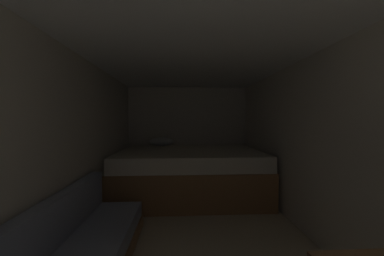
# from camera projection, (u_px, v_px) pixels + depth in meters

# --- Properties ---
(ground_plane) EXTENTS (7.23, 7.23, 0.00)m
(ground_plane) POSITION_uv_depth(u_px,v_px,m) (196.00, 244.00, 2.45)
(ground_plane) COLOR beige
(wall_back) EXTENTS (2.75, 0.05, 2.12)m
(wall_back) POSITION_uv_depth(u_px,v_px,m) (188.00, 134.00, 5.04)
(wall_back) COLOR beige
(wall_back) RESTS_ON ground
(wall_left) EXTENTS (0.05, 5.23, 2.12)m
(wall_left) POSITION_uv_depth(u_px,v_px,m) (69.00, 150.00, 2.34)
(wall_left) COLOR beige
(wall_left) RESTS_ON ground
(wall_right) EXTENTS (0.05, 5.23, 2.12)m
(wall_right) POSITION_uv_depth(u_px,v_px,m) (316.00, 148.00, 2.48)
(wall_right) COLOR beige
(wall_right) RESTS_ON ground
(ceiling_slab) EXTENTS (2.75, 5.23, 0.05)m
(ceiling_slab) POSITION_uv_depth(u_px,v_px,m) (196.00, 48.00, 2.38)
(ceiling_slab) COLOR white
(ceiling_slab) RESTS_ON wall_left
(bed) EXTENTS (2.53, 1.84, 1.01)m
(bed) POSITION_uv_depth(u_px,v_px,m) (189.00, 172.00, 4.08)
(bed) COLOR olive
(bed) RESTS_ON ground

